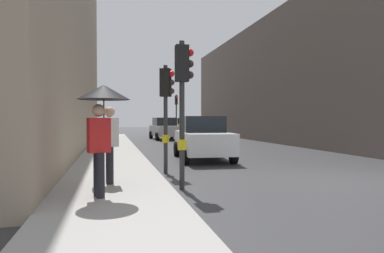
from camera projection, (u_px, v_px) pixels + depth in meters
name	position (u px, v px, depth m)	size (l,w,h in m)	color
ground_plane	(345.00, 181.00, 8.78)	(120.00, 120.00, 0.00)	#38383A
sidewalk_kerb	(112.00, 159.00, 13.20)	(2.52, 40.00, 0.16)	#A8A5A0
building_facade_right	(324.00, 84.00, 26.77)	(12.00, 30.91, 8.98)	#5B514C
traffic_light_near_left	(183.00, 87.00, 7.73)	(0.43, 0.24, 3.45)	#2D2D2D
traffic_light_near_right	(166.00, 99.00, 10.02)	(0.45, 0.36, 3.26)	#2D2D2D
traffic_light_far_median	(176.00, 108.00, 31.89)	(0.24, 0.43, 3.97)	#2D2D2D
car_silver_hatchback	(165.00, 129.00, 26.79)	(2.21, 4.30, 1.76)	#BCBCC1
car_yellow_taxi	(183.00, 126.00, 37.64)	(2.14, 4.26, 1.76)	yellow
car_white_compact	(202.00, 138.00, 13.58)	(2.27, 4.32, 1.76)	silver
pedestrian_with_umbrella	(102.00, 109.00, 6.36)	(1.00, 1.00, 2.14)	black
pedestrian_with_black_backpack	(107.00, 140.00, 7.66)	(0.62, 0.36, 1.77)	black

